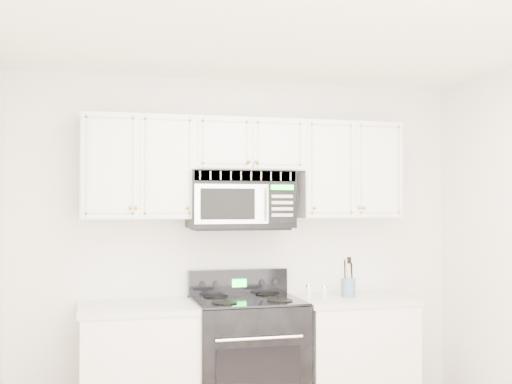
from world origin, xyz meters
name	(u,v)px	position (x,y,z in m)	size (l,w,h in m)	color
room	(319,267)	(0.00, 0.00, 1.30)	(3.51, 3.51, 2.61)	#966C51
base_cabinet_left	(141,375)	(-0.80, 1.44, 0.43)	(0.86, 0.65, 0.92)	white
base_cabinet_right	(353,361)	(0.80, 1.44, 0.43)	(0.86, 0.65, 0.92)	white
range	(247,361)	(-0.04, 1.43, 0.48)	(0.77, 0.70, 1.12)	black
upper_cabinets	(247,164)	(0.00, 1.58, 1.93)	(2.44, 0.37, 0.75)	white
microwave	(240,199)	(-0.06, 1.55, 1.66)	(0.77, 0.44, 0.43)	black
utensil_crock	(348,287)	(0.77, 1.44, 0.99)	(0.11, 0.11, 0.30)	slate
shaker_salt	(309,291)	(0.45, 1.46, 0.97)	(0.04, 0.04, 0.10)	silver
shaker_pepper	(324,292)	(0.56, 1.42, 0.97)	(0.04, 0.04, 0.09)	silver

